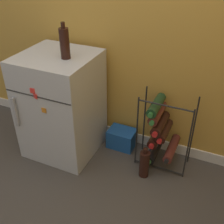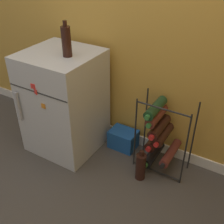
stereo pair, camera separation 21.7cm
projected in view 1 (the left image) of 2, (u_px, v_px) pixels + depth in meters
ground_plane at (104, 183)px, 2.12m from camera, size 14.00×14.00×0.00m
mini_fridge at (62, 105)px, 2.26m from camera, size 0.55×0.57×0.85m
wine_rack at (160, 131)px, 2.16m from camera, size 0.41×0.33×0.62m
soda_box at (122, 138)px, 2.46m from camera, size 0.23×0.17×0.17m
fridge_top_bottle at (65, 43)px, 1.92m from camera, size 0.07×0.07×0.25m
loose_bottle_floor at (144, 164)px, 2.14m from camera, size 0.08×0.08×0.26m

